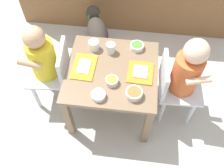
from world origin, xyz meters
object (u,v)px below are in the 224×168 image
dining_table (112,77)px  seated_child_right (185,73)px  dog (97,31)px  veggie_bowl_near (137,46)px  food_tray_right (140,72)px  water_cup_right (111,49)px  food_tray_left (84,67)px  cereal_bowl_right_side (98,95)px  seated_child_left (44,59)px  veggie_bowl_far (112,81)px  water_cup_left (94,46)px  cereal_bowl_left_side (134,93)px

dining_table → seated_child_right: seated_child_right is taller
dog → veggie_bowl_near: (0.34, -0.36, 0.23)m
food_tray_right → water_cup_right: water_cup_right is taller
food_tray_left → food_tray_right: bearing=-0.0°
seated_child_right → water_cup_right: (-0.48, 0.13, 0.02)m
food_tray_right → cereal_bowl_right_side: 0.31m
food_tray_left → seated_child_left: bearing=172.4°
veggie_bowl_near → seated_child_left: bearing=-163.9°
cereal_bowl_right_side → veggie_bowl_far: 0.13m
seated_child_right → food_tray_right: size_ratio=3.86×
food_tray_left → water_cup_right: 0.22m
seated_child_right → veggie_bowl_far: (-0.44, -0.12, 0.01)m
water_cup_left → cereal_bowl_right_side: size_ratio=0.83×
seated_child_right → water_cup_left: size_ratio=10.23×
water_cup_right → veggie_bowl_far: water_cup_right is taller
water_cup_right → cereal_bowl_right_side: (-0.03, -0.36, -0.01)m
seated_child_left → seated_child_right: bearing=-0.8°
dining_table → seated_child_right: bearing=3.0°
seated_child_left → veggie_bowl_near: bearing=16.1°
veggie_bowl_near → veggie_bowl_far: size_ratio=1.19×
water_cup_right → veggie_bowl_far: (0.04, -0.25, -0.01)m
cereal_bowl_left_side → food_tray_left: bearing=152.1°
food_tray_right → veggie_bowl_near: veggie_bowl_near is taller
water_cup_left → veggie_bowl_near: (0.28, 0.04, -0.01)m
food_tray_left → water_cup_left: (0.04, 0.17, 0.02)m
dining_table → dog: dining_table is taller
water_cup_left → veggie_bowl_near: size_ratio=0.76×
cereal_bowl_left_side → veggie_bowl_far: cereal_bowl_left_side is taller
cereal_bowl_right_side → dining_table: bearing=75.6°
seated_child_left → food_tray_left: seated_child_left is taller
cereal_bowl_right_side → cereal_bowl_left_side: bearing=9.8°
food_tray_left → cereal_bowl_left_side: bearing=-27.9°
cereal_bowl_right_side → dog: bearing=100.4°
dog → veggie_bowl_near: veggie_bowl_near is taller
food_tray_left → cereal_bowl_right_side: size_ratio=2.51×
seated_child_left → dog: 0.63m
seated_child_left → dog: (0.25, 0.53, -0.21)m
seated_child_right → cereal_bowl_left_side: bearing=-146.9°
seated_child_left → dog: size_ratio=1.54×
food_tray_right → water_cup_right: (-0.21, 0.15, 0.02)m
seated_child_left → seated_child_right: (0.90, -0.01, 0.01)m
seated_child_right → water_cup_left: seated_child_right is taller
food_tray_left → veggie_bowl_far: bearing=-27.7°
cereal_bowl_right_side → water_cup_right: bearing=86.0°
food_tray_right → food_tray_left: bearing=180.0°
food_tray_right → veggie_bowl_far: size_ratio=2.41×
veggie_bowl_far → water_cup_right: bearing=98.8°
food_tray_left → veggie_bowl_far: 0.21m
cereal_bowl_right_side → veggie_bowl_far: size_ratio=1.10×
water_cup_right → veggie_bowl_far: bearing=-81.2°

